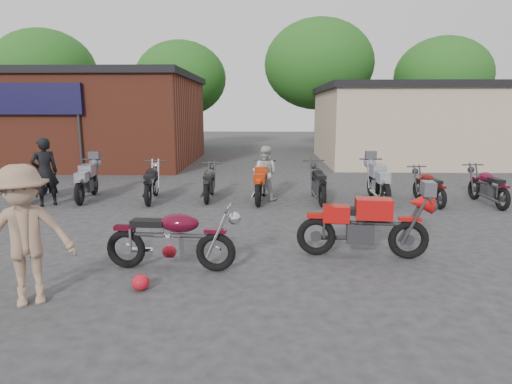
{
  "coord_description": "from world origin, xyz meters",
  "views": [
    {
      "loc": [
        0.64,
        -6.82,
        2.59
      ],
      "look_at": [
        0.43,
        1.91,
        0.9
      ],
      "focal_mm": 30.0,
      "sensor_mm": 36.0,
      "label": 1
    }
  ],
  "objects_px": {
    "person_light": "(265,173)",
    "row_bike_0": "(34,180)",
    "row_bike_3": "(209,181)",
    "row_bike_8": "(488,184)",
    "sportbike": "(365,222)",
    "row_bike_6": "(378,180)",
    "row_bike_4": "(261,180)",
    "vintage_motorcycle": "(172,234)",
    "helmet": "(141,282)",
    "person_dark": "(45,172)",
    "row_bike_2": "(152,180)",
    "row_bike_7": "(429,185)",
    "row_bike_5": "(318,181)",
    "row_bike_1": "(87,179)",
    "person_tan": "(25,236)"
  },
  "relations": [
    {
      "from": "sportbike",
      "to": "row_bike_5",
      "type": "bearing_deg",
      "value": 98.99
    },
    {
      "from": "row_bike_4",
      "to": "person_tan",
      "type": "bearing_deg",
      "value": 161.23
    },
    {
      "from": "sportbike",
      "to": "helmet",
      "type": "relative_size",
      "value": 8.47
    },
    {
      "from": "row_bike_3",
      "to": "row_bike_8",
      "type": "bearing_deg",
      "value": -95.16
    },
    {
      "from": "row_bike_8",
      "to": "row_bike_7",
      "type": "bearing_deg",
      "value": 84.5
    },
    {
      "from": "person_tan",
      "to": "row_bike_6",
      "type": "distance_m",
      "value": 9.26
    },
    {
      "from": "person_tan",
      "to": "row_bike_2",
      "type": "height_order",
      "value": "person_tan"
    },
    {
      "from": "person_light",
      "to": "row_bike_2",
      "type": "height_order",
      "value": "person_light"
    },
    {
      "from": "helmet",
      "to": "row_bike_1",
      "type": "height_order",
      "value": "row_bike_1"
    },
    {
      "from": "row_bike_0",
      "to": "row_bike_6",
      "type": "bearing_deg",
      "value": -98.8
    },
    {
      "from": "row_bike_7",
      "to": "row_bike_8",
      "type": "xyz_separation_m",
      "value": [
        1.58,
        -0.08,
        0.04
      ]
    },
    {
      "from": "row_bike_7",
      "to": "row_bike_2",
      "type": "bearing_deg",
      "value": 83.05
    },
    {
      "from": "person_light",
      "to": "row_bike_0",
      "type": "relative_size",
      "value": 0.77
    },
    {
      "from": "person_tan",
      "to": "row_bike_4",
      "type": "bearing_deg",
      "value": 39.17
    },
    {
      "from": "sportbike",
      "to": "row_bike_1",
      "type": "bearing_deg",
      "value": 151.22
    },
    {
      "from": "person_dark",
      "to": "row_bike_6",
      "type": "relative_size",
      "value": 0.86
    },
    {
      "from": "row_bike_2",
      "to": "row_bike_8",
      "type": "height_order",
      "value": "row_bike_2"
    },
    {
      "from": "person_light",
      "to": "row_bike_8",
      "type": "distance_m",
      "value": 6.17
    },
    {
      "from": "row_bike_3",
      "to": "row_bike_5",
      "type": "bearing_deg",
      "value": -95.02
    },
    {
      "from": "helmet",
      "to": "vintage_motorcycle",
      "type": "bearing_deg",
      "value": 69.61
    },
    {
      "from": "row_bike_5",
      "to": "row_bike_1",
      "type": "bearing_deg",
      "value": 87.4
    },
    {
      "from": "vintage_motorcycle",
      "to": "row_bike_0",
      "type": "relative_size",
      "value": 1.02
    },
    {
      "from": "person_light",
      "to": "row_bike_3",
      "type": "bearing_deg",
      "value": 17.07
    },
    {
      "from": "helmet",
      "to": "row_bike_3",
      "type": "height_order",
      "value": "row_bike_3"
    },
    {
      "from": "row_bike_1",
      "to": "person_tan",
      "type": "bearing_deg",
      "value": -171.16
    },
    {
      "from": "row_bike_0",
      "to": "person_dark",
      "type": "bearing_deg",
      "value": -144.63
    },
    {
      "from": "sportbike",
      "to": "row_bike_6",
      "type": "relative_size",
      "value": 1.02
    },
    {
      "from": "vintage_motorcycle",
      "to": "person_dark",
      "type": "xyz_separation_m",
      "value": [
        -4.46,
        4.65,
        0.33
      ]
    },
    {
      "from": "sportbike",
      "to": "row_bike_5",
      "type": "height_order",
      "value": "sportbike"
    },
    {
      "from": "person_tan",
      "to": "row_bike_8",
      "type": "distance_m",
      "value": 11.27
    },
    {
      "from": "helmet",
      "to": "row_bike_5",
      "type": "bearing_deg",
      "value": 62.21
    },
    {
      "from": "row_bike_7",
      "to": "row_bike_4",
      "type": "bearing_deg",
      "value": 81.6
    },
    {
      "from": "person_tan",
      "to": "row_bike_6",
      "type": "relative_size",
      "value": 0.88
    },
    {
      "from": "sportbike",
      "to": "row_bike_6",
      "type": "distance_m",
      "value": 4.96
    },
    {
      "from": "row_bike_4",
      "to": "row_bike_6",
      "type": "distance_m",
      "value": 3.32
    },
    {
      "from": "person_tan",
      "to": "row_bike_0",
      "type": "height_order",
      "value": "person_tan"
    },
    {
      "from": "helmet",
      "to": "row_bike_0",
      "type": "relative_size",
      "value": 0.13
    },
    {
      "from": "person_dark",
      "to": "sportbike",
      "type": "bearing_deg",
      "value": 113.05
    },
    {
      "from": "row_bike_3",
      "to": "vintage_motorcycle",
      "type": "bearing_deg",
      "value": -179.74
    },
    {
      "from": "sportbike",
      "to": "person_tan",
      "type": "relative_size",
      "value": 1.16
    },
    {
      "from": "vintage_motorcycle",
      "to": "row_bike_8",
      "type": "relative_size",
      "value": 1.07
    },
    {
      "from": "row_bike_3",
      "to": "row_bike_8",
      "type": "xyz_separation_m",
      "value": [
        7.76,
        -0.53,
        0.01
      ]
    },
    {
      "from": "person_dark",
      "to": "row_bike_1",
      "type": "distance_m",
      "value": 1.18
    },
    {
      "from": "row_bike_0",
      "to": "row_bike_2",
      "type": "bearing_deg",
      "value": -99.9
    },
    {
      "from": "row_bike_3",
      "to": "row_bike_0",
      "type": "bearing_deg",
      "value": 90.96
    },
    {
      "from": "row_bike_1",
      "to": "row_bike_3",
      "type": "xyz_separation_m",
      "value": [
        3.55,
        0.15,
        -0.06
      ]
    },
    {
      "from": "row_bike_1",
      "to": "row_bike_7",
      "type": "xyz_separation_m",
      "value": [
        9.73,
        -0.29,
        -0.08
      ]
    },
    {
      "from": "helmet",
      "to": "row_bike_7",
      "type": "relative_size",
      "value": 0.14
    },
    {
      "from": "sportbike",
      "to": "person_dark",
      "type": "relative_size",
      "value": 1.19
    },
    {
      "from": "vintage_motorcycle",
      "to": "person_tan",
      "type": "xyz_separation_m",
      "value": [
        -1.67,
        -1.27,
        0.35
      ]
    }
  ]
}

